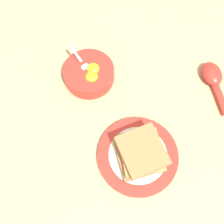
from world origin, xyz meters
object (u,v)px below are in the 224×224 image
Objects in this scene: toast_sandwich at (140,153)px; soup_spoon at (213,78)px; egg_bowl at (89,74)px; toast_plate at (138,155)px.

soup_spoon is (0.32, 0.01, -0.03)m from toast_sandwich.
egg_bowl is 0.27m from toast_sandwich.
toast_plate is 0.32m from soup_spoon.
egg_bowl reaches higher than toast_sandwich.
egg_bowl is at bearing 135.62° from soup_spoon.
soup_spoon is (0.25, -0.25, -0.01)m from egg_bowl.
toast_sandwich is at bearing -103.34° from egg_bowl.
egg_bowl is 0.74× the size of toast_plate.
toast_plate is at bearing -177.95° from soup_spoon.
egg_bowl is at bearing 76.66° from toast_sandwich.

